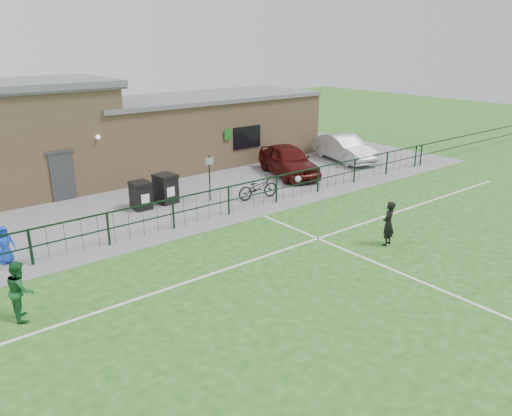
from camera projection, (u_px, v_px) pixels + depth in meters
ground at (371, 300)px, 13.46m from camera, size 90.00×90.00×0.00m
paving_strip at (144, 188)px, 23.46m from camera, size 34.00×13.00×0.02m
pitch_line_touch at (211, 221)px, 19.24m from camera, size 28.00×0.10×0.01m
pitch_line_mid at (275, 253)px, 16.43m from camera, size 28.00×0.10×0.01m
pitch_line_perp at (415, 279)px, 14.64m from camera, size 0.10×16.00×0.01m
perimeter_fence at (208, 206)px, 19.20m from camera, size 28.00×0.10×1.20m
wheelie_bin_left at (141, 196)px, 20.48m from camera, size 0.71×0.81×1.06m
wheelie_bin_right at (166, 189)px, 21.24m from camera, size 0.86×0.95×1.15m
sign_post at (210, 178)px, 21.35m from camera, size 0.07×0.07×2.00m
car_maroon at (288, 160)px, 25.45m from camera, size 3.13×4.92×1.56m
car_silver at (344, 148)px, 28.45m from camera, size 2.53×4.72×1.48m
bicycle_e at (258, 188)px, 21.77m from camera, size 1.99×0.92×1.01m
spectator_child at (4, 245)px, 15.46m from camera, size 0.62×0.42×1.23m
goalkeeper_kick at (385, 222)px, 16.86m from camera, size 1.90×3.28×2.07m
outfield_player at (20, 290)px, 12.40m from camera, size 0.72×0.85×1.54m
ball_ground at (14, 280)px, 14.34m from camera, size 0.21×0.21×0.21m
clubhouse at (96, 135)px, 24.45m from camera, size 24.25×5.40×4.96m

